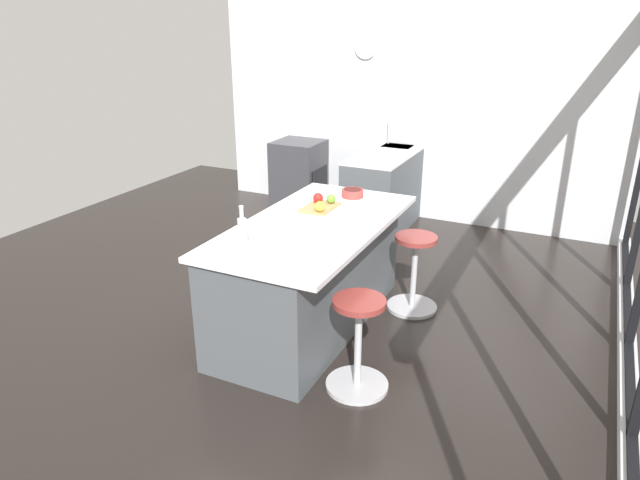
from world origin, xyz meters
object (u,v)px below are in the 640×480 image
(cutting_board, at_px, (320,207))
(apple_green, at_px, (331,199))
(apple_yellow, at_px, (320,206))
(fruit_bowl, at_px, (353,193))
(oven_range, at_px, (299,174))
(stool_middle, at_px, (358,347))
(apple_red, at_px, (318,198))
(water_bottle, at_px, (242,232))
(kitchen_island, at_px, (309,274))
(stool_by_window, at_px, (414,275))

(cutting_board, bearing_deg, apple_green, 155.85)
(apple_yellow, relative_size, apple_green, 1.10)
(fruit_bowl, bearing_deg, cutting_board, -16.47)
(apple_yellow, bearing_deg, oven_range, -148.91)
(stool_middle, bearing_deg, oven_range, -146.69)
(stool_middle, distance_m, apple_red, 1.48)
(apple_yellow, bearing_deg, fruit_bowl, 173.51)
(stool_middle, distance_m, apple_green, 1.46)
(water_bottle, bearing_deg, oven_range, -158.22)
(water_bottle, bearing_deg, kitchen_island, 166.63)
(cutting_board, height_order, apple_yellow, apple_yellow)
(apple_red, bearing_deg, cutting_board, 33.36)
(apple_green, height_order, fruit_bowl, apple_green)
(apple_green, bearing_deg, stool_middle, 33.00)
(stool_middle, relative_size, apple_green, 8.74)
(oven_range, relative_size, fruit_bowl, 4.60)
(oven_range, height_order, apple_yellow, apple_yellow)
(apple_green, bearing_deg, fruit_bowl, 166.69)
(cutting_board, distance_m, apple_red, 0.11)
(stool_middle, distance_m, fruit_bowl, 1.66)
(kitchen_island, bearing_deg, water_bottle, -13.37)
(oven_range, relative_size, apple_green, 11.38)
(apple_red, bearing_deg, stool_by_window, 105.68)
(oven_range, distance_m, cutting_board, 2.88)
(apple_yellow, bearing_deg, water_bottle, -9.88)
(kitchen_island, relative_size, apple_red, 23.35)
(stool_middle, distance_m, water_bottle, 1.12)
(stool_by_window, relative_size, apple_green, 8.74)
(fruit_bowl, bearing_deg, oven_range, -141.48)
(cutting_board, height_order, apple_green, apple_green)
(kitchen_island, xyz_separation_m, apple_green, (-0.45, -0.02, 0.51))
(apple_red, bearing_deg, apple_green, 111.16)
(fruit_bowl, bearing_deg, apple_red, -27.03)
(stool_middle, height_order, apple_green, apple_green)
(apple_yellow, bearing_deg, kitchen_island, 1.71)
(kitchen_island, distance_m, stool_middle, 0.95)
(oven_range, relative_size, apple_red, 10.24)
(cutting_board, bearing_deg, fruit_bowl, 163.53)
(cutting_board, bearing_deg, stool_by_window, 111.82)
(kitchen_island, distance_m, cutting_board, 0.57)
(apple_red, relative_size, apple_yellow, 1.01)
(oven_range, xyz_separation_m, stool_middle, (3.40, 2.24, -0.12))
(stool_middle, height_order, apple_yellow, apple_yellow)
(stool_by_window, bearing_deg, stool_middle, 0.00)
(stool_middle, xyz_separation_m, apple_green, (-1.09, -0.71, 0.65))
(cutting_board, relative_size, fruit_bowl, 1.86)
(cutting_board, bearing_deg, water_bottle, -5.29)
(stool_middle, relative_size, water_bottle, 2.19)
(cutting_board, height_order, water_bottle, water_bottle)
(apple_red, height_order, water_bottle, water_bottle)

